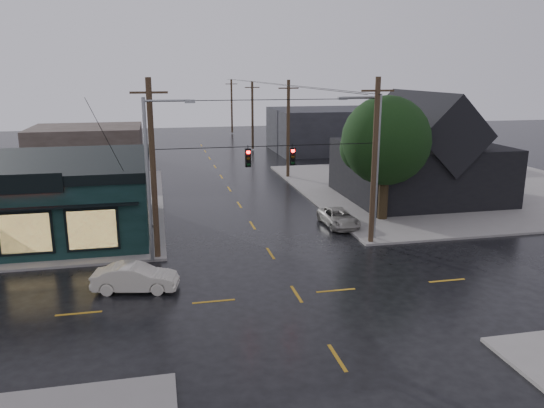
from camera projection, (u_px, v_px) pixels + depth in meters
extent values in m
plane|color=black|center=(296.00, 294.00, 25.57)|extent=(160.00, 160.00, 0.00)
cube|color=gray|center=(451.00, 188.00, 48.62)|extent=(28.00, 28.00, 0.15)
cube|color=black|center=(21.00, 202.00, 34.26)|extent=(16.00, 12.00, 4.20)
cube|color=black|center=(17.00, 165.00, 33.68)|extent=(16.30, 12.30, 0.60)
cube|color=black|center=(419.00, 171.00, 44.18)|extent=(12.00, 11.00, 4.50)
cylinder|color=black|center=(383.00, 190.00, 37.67)|extent=(0.70, 0.70, 4.22)
sphere|color=black|center=(386.00, 140.00, 36.82)|extent=(6.23, 6.23, 6.23)
cylinder|color=black|center=(269.00, 146.00, 30.20)|extent=(13.00, 0.04, 0.04)
cube|color=#352C26|center=(87.00, 146.00, 60.07)|extent=(12.00, 10.00, 4.40)
cube|color=black|center=(326.00, 130.00, 70.83)|extent=(14.00, 12.00, 5.60)
imported|color=beige|center=(135.00, 278.00, 25.81)|extent=(4.29, 2.17, 1.35)
imported|color=gray|center=(339.00, 218.00, 36.67)|extent=(2.06, 4.33, 1.19)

